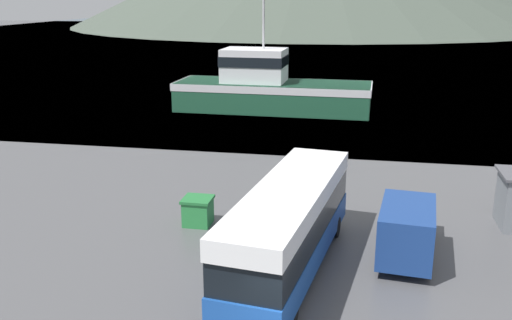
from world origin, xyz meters
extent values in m
plane|color=#3D5160|center=(0.00, 142.81, 0.00)|extent=(240.00, 240.00, 0.00)
cube|color=#194799|center=(-0.58, 6.71, 0.97)|extent=(3.92, 11.10, 1.05)
cube|color=black|center=(-0.58, 6.71, 2.10)|extent=(3.84, 10.88, 1.20)
cube|color=white|center=(-0.58, 6.71, 3.07)|extent=(3.92, 11.10, 0.75)
cube|color=black|center=(0.14, 12.11, 1.89)|extent=(2.19, 0.35, 1.62)
cylinder|color=black|center=(-1.17, 10.62, 0.45)|extent=(0.42, 0.93, 0.90)
cylinder|color=black|center=(1.02, 10.33, 0.45)|extent=(0.42, 0.93, 0.90)
cylinder|color=black|center=(-2.17, 3.08, 0.45)|extent=(0.42, 0.93, 0.90)
cylinder|color=black|center=(0.01, 2.79, 0.45)|extent=(0.42, 0.93, 0.90)
cube|color=navy|center=(3.88, 8.30, 1.36)|extent=(2.44, 4.00, 2.02)
cube|color=navy|center=(4.16, 11.01, 0.90)|extent=(2.22, 1.84, 1.11)
cube|color=black|center=(4.08, 10.22, 1.81)|extent=(1.75, 0.24, 0.71)
cylinder|color=black|center=(3.22, 10.89, 0.35)|extent=(0.29, 0.72, 0.70)
cylinder|color=black|center=(5.05, 10.70, 0.35)|extent=(0.29, 0.72, 0.70)
cylinder|color=black|center=(2.87, 7.53, 0.35)|extent=(0.29, 0.72, 0.70)
cylinder|color=black|center=(4.70, 7.34, 0.35)|extent=(0.29, 0.72, 0.70)
cube|color=#1E5138|center=(-6.23, 37.89, 1.29)|extent=(17.66, 6.12, 2.58)
cube|color=silver|center=(-6.23, 37.89, 2.26)|extent=(17.83, 6.18, 0.64)
cube|color=silver|center=(-7.98, 37.93, 4.07)|extent=(5.70, 4.13, 2.99)
cube|color=black|center=(-7.98, 37.93, 4.52)|extent=(5.82, 4.25, 0.90)
cylinder|color=#B2B2B7|center=(-7.14, 37.91, 8.26)|extent=(0.20, 0.20, 5.40)
cube|color=#287F3D|center=(-5.33, 10.50, 0.58)|extent=(1.22, 1.20, 1.16)
cube|color=#226C34|center=(-5.33, 10.50, 1.23)|extent=(1.34, 1.32, 0.13)
camera|label=1|loc=(1.94, -13.20, 10.32)|focal=40.00mm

